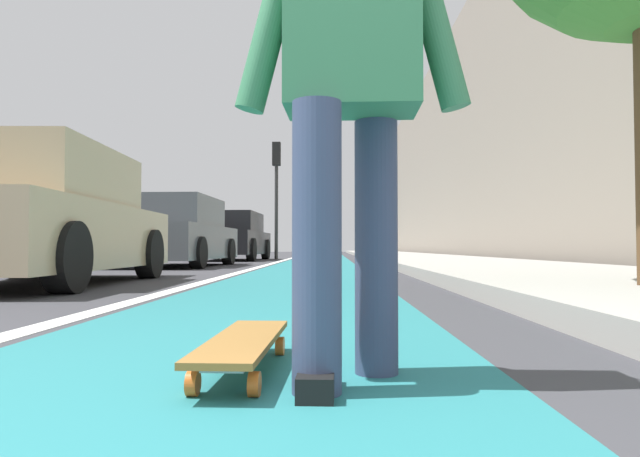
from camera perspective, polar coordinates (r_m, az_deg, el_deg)
name	(u,v)px	position (r m, az deg, el deg)	size (l,w,h in m)	color
ground_plane	(311,269)	(10.78, -0.91, -4.06)	(80.00, 80.00, 0.00)	#38383D
bike_lane_paint	(323,257)	(24.77, 0.27, -2.83)	(56.00, 1.90, 0.00)	#237075
lane_stripe_white	(291,258)	(20.82, -2.93, -3.00)	(52.00, 0.16, 0.01)	silver
sidewalk_curb	(414,258)	(18.96, 9.39, -2.88)	(52.00, 3.20, 0.14)	#9E9B93
building_facade	(460,148)	(23.68, 13.88, 7.79)	(40.00, 1.20, 8.73)	gray
skateboard	(243,344)	(1.91, -7.67, -11.36)	(0.84, 0.22, 0.11)	orange
skater_person	(350,74)	(1.80, 3.05, 15.22)	(0.46, 0.72, 1.64)	#384260
parked_car_near	(37,220)	(6.94, -26.46, 0.80)	(4.08, 2.02, 1.48)	tan
parked_car_mid	(175,234)	(12.49, -14.27, -0.51)	(4.29, 2.04, 1.47)	#4C5156
parked_car_far	(232,237)	(18.11, -8.77, -0.86)	(4.55, 2.02, 1.50)	black
traffic_light	(276,178)	(19.62, -4.38, 5.07)	(0.33, 0.28, 4.01)	#2D2D2D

